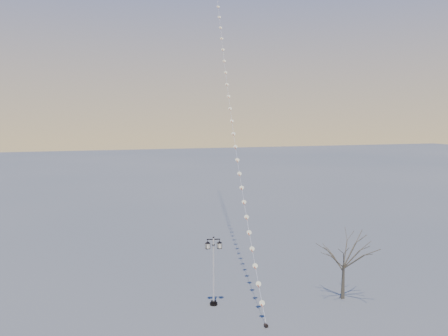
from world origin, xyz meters
name	(u,v)px	position (x,y,z in m)	size (l,w,h in m)	color
ground	(251,321)	(0.00, 0.00, 0.00)	(300.00, 300.00, 0.00)	#585B59
street_lamp	(214,267)	(-1.49, 2.96, 2.51)	(1.14, 0.56, 4.54)	black
bare_tree	(344,256)	(7.10, 1.39, 2.96)	(2.57, 2.57, 4.26)	brown
kite_train	(227,48)	(4.05, 17.54, 18.75)	(7.59, 37.56, 37.65)	black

